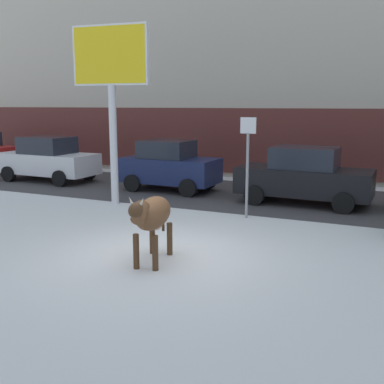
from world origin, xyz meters
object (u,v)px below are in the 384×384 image
Objects in this scene: car_navy_hatchback at (170,166)px; street_sign at (247,159)px; cow_brown at (152,215)px; car_black_sedan at (304,176)px; car_white_sedan at (48,159)px; billboard at (111,66)px.

street_sign is at bearing -36.84° from car_navy_hatchback.
cow_brown is at bearing -65.76° from car_navy_hatchback.
street_sign reaches higher than cow_brown.
cow_brown is at bearing -97.72° from street_sign.
street_sign is (3.89, -2.92, 0.74)m from car_navy_hatchback.
car_navy_hatchback is 5.02m from car_black_sedan.
car_white_sedan is at bearing 163.62° from street_sign.
car_black_sedan is at bearing 76.20° from cow_brown.
street_sign is (4.49, -0.13, -2.64)m from billboard.
car_black_sedan is (1.71, 6.95, -0.09)m from cow_brown.
cow_brown is at bearing -38.91° from car_white_sedan.
car_navy_hatchback is 1.26× the size of street_sign.
street_sign is (0.60, 4.40, 0.68)m from cow_brown.
car_navy_hatchback reaches higher than car_white_sedan.
street_sign is at bearing -1.67° from billboard.
car_white_sedan reaches higher than cow_brown.
car_navy_hatchback is at bearing 77.96° from billboard.
cow_brown is at bearing -103.80° from car_black_sedan.
car_navy_hatchback is (5.63, 0.12, 0.02)m from car_white_sedan.
billboard reaches higher than cow_brown.
cow_brown is at bearing -49.37° from billboard.
cow_brown is 7.16m from car_black_sedan.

